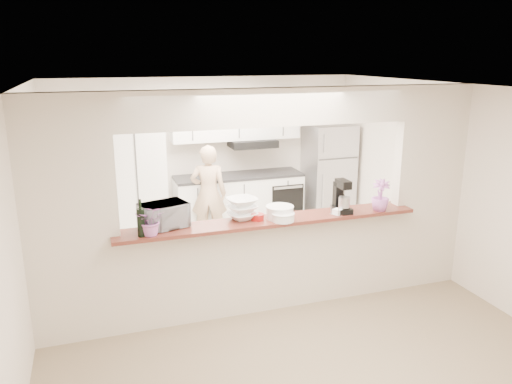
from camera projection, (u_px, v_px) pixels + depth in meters
name	position (u px, v px, depth m)	size (l,w,h in m)	color
floor	(269.00, 307.00, 5.79)	(6.00, 6.00, 0.00)	gray
tile_overlay	(232.00, 257.00, 7.21)	(5.00, 2.90, 0.01)	beige
partition	(270.00, 183.00, 5.40)	(5.00, 0.15, 2.50)	beige
bar_counter	(269.00, 261.00, 5.63)	(3.40, 0.38, 1.09)	beige
kitchen_cabinets	(200.00, 175.00, 7.96)	(3.15, 0.62, 2.25)	white
refrigerator	(328.00, 174.00, 8.62)	(0.75, 0.70, 1.70)	#B4B4B9
flower_left	(151.00, 220.00, 4.92)	(0.28, 0.25, 0.32)	#EE7EDA
wine_bottle_a	(141.00, 222.00, 4.90)	(0.08, 0.08, 0.38)	black
wine_bottle_b	(141.00, 222.00, 4.90)	(0.07, 0.07, 0.37)	black
toaster_oven	(164.00, 215.00, 5.16)	(0.47, 0.32, 0.26)	#A0A1A5
serving_bowls	(242.00, 209.00, 5.42)	(0.32, 0.32, 0.23)	white
plate_stack_a	(280.00, 212.00, 5.46)	(0.31, 0.31, 0.14)	white
plate_stack_b	(283.00, 217.00, 5.38)	(0.26, 0.26, 0.09)	white
red_bowl	(257.00, 217.00, 5.42)	(0.14, 0.14, 0.07)	maroon
tan_bowl	(275.00, 215.00, 5.48)	(0.15, 0.15, 0.07)	beige
utensil_caddy	(340.00, 207.00, 5.61)	(0.25, 0.20, 0.20)	silver
stand_mixer	(342.00, 198.00, 5.66)	(0.17, 0.27, 0.38)	black
flower_right	(380.00, 195.00, 5.72)	(0.20, 0.20, 0.36)	#C067B9
person	(209.00, 195.00, 7.65)	(0.55, 0.36, 1.52)	tan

